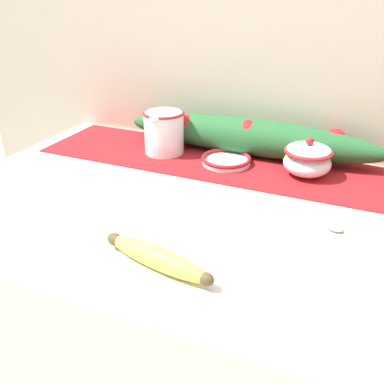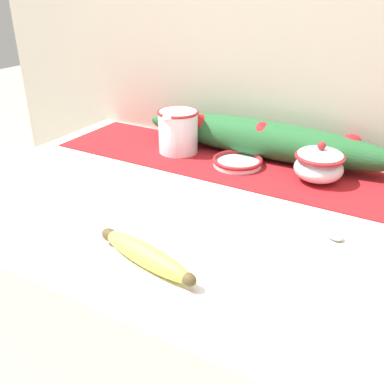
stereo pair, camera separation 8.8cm
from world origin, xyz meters
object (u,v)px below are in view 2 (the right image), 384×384
(cream_pitcher, at_px, (178,130))
(sugar_bowl, at_px, (319,164))
(spoon, at_px, (330,232))
(banana, at_px, (145,255))
(small_dish, at_px, (238,162))

(cream_pitcher, bearing_deg, sugar_bowl, -0.19)
(spoon, bearing_deg, banana, -100.57)
(cream_pitcher, xyz_separation_m, sugar_bowl, (0.39, -0.00, -0.02))
(small_dish, distance_m, spoon, 0.36)
(cream_pitcher, xyz_separation_m, spoon, (0.48, -0.22, -0.06))
(small_dish, bearing_deg, banana, -85.01)
(cream_pitcher, relative_size, small_dish, 1.03)
(small_dish, xyz_separation_m, spoon, (0.29, -0.21, -0.01))
(sugar_bowl, xyz_separation_m, small_dish, (-0.21, -0.01, -0.03))
(sugar_bowl, distance_m, spoon, 0.24)
(small_dish, bearing_deg, sugar_bowl, 2.60)
(sugar_bowl, bearing_deg, small_dish, -177.40)
(cream_pitcher, relative_size, spoon, 0.84)
(spoon, bearing_deg, cream_pitcher, -171.45)
(cream_pitcher, bearing_deg, spoon, -25.07)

